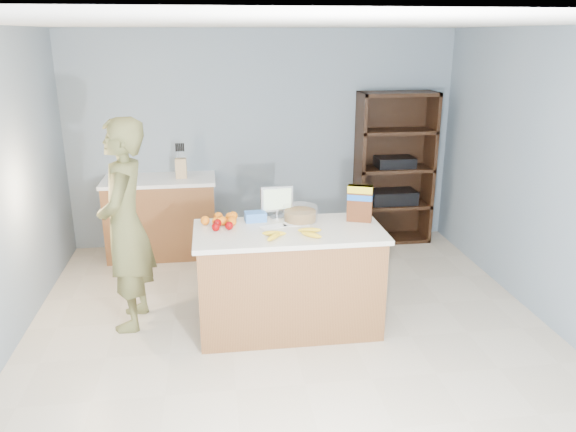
{
  "coord_description": "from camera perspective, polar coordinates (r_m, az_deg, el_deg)",
  "views": [
    {
      "loc": [
        -0.6,
        -4.01,
        2.43
      ],
      "look_at": [
        0.0,
        0.35,
        1.0
      ],
      "focal_mm": 35.0,
      "sensor_mm": 36.0,
      "label": 1
    }
  ],
  "objects": [
    {
      "name": "blue_carton",
      "position": [
        4.82,
        -3.33,
        -0.05
      ],
      "size": [
        0.19,
        0.13,
        0.08
      ],
      "primitive_type": "cube",
      "rotation": [
        0.0,
        0.0,
        0.08
      ],
      "color": "blue",
      "rests_on": "counter_peninsula"
    },
    {
      "name": "shelving_unit",
      "position": [
        6.9,
        10.6,
        4.56
      ],
      "size": [
        0.9,
        0.4,
        1.8
      ],
      "color": "black",
      "rests_on": "ground"
    },
    {
      "name": "person",
      "position": [
        4.89,
        -16.2,
        -0.95
      ],
      "size": [
        0.48,
        0.69,
        1.81
      ],
      "primitive_type": "imported",
      "rotation": [
        0.0,
        0.0,
        -1.64
      ],
      "color": "brown",
      "rests_on": "ground"
    },
    {
      "name": "knife_block",
      "position": [
        6.37,
        -10.82,
        4.86
      ],
      "size": [
        0.12,
        0.1,
        0.31
      ],
      "color": "tan",
      "rests_on": "back_cabinet"
    },
    {
      "name": "envelopes",
      "position": [
        4.71,
        -0.31,
        -0.97
      ],
      "size": [
        0.44,
        0.19,
        0.0
      ],
      "color": "white",
      "rests_on": "counter_peninsula"
    },
    {
      "name": "floor",
      "position": [
        4.73,
        0.59,
        -12.93
      ],
      "size": [
        4.5,
        5.0,
        0.02
      ],
      "primitive_type": "cube",
      "color": "beige",
      "rests_on": "ground"
    },
    {
      "name": "oranges",
      "position": [
        4.78,
        -6.66,
        -0.32
      ],
      "size": [
        0.32,
        0.23,
        0.08
      ],
      "color": "orange",
      "rests_on": "counter_peninsula"
    },
    {
      "name": "tv",
      "position": [
        4.87,
        -1.13,
        1.63
      ],
      "size": [
        0.28,
        0.12,
        0.28
      ],
      "color": "silver",
      "rests_on": "counter_peninsula"
    },
    {
      "name": "apples",
      "position": [
        4.64,
        -6.85,
        -0.94
      ],
      "size": [
        0.18,
        0.17,
        0.07
      ],
      "color": "#890204",
      "rests_on": "counter_peninsula"
    },
    {
      "name": "salad_bowl",
      "position": [
        4.82,
        1.23,
        0.19
      ],
      "size": [
        0.3,
        0.3,
        0.13
      ],
      "color": "#267219",
      "rests_on": "counter_peninsula"
    },
    {
      "name": "bananas",
      "position": [
        4.46,
        0.45,
        -1.81
      ],
      "size": [
        0.49,
        0.23,
        0.04
      ],
      "color": "yellow",
      "rests_on": "counter_peninsula"
    },
    {
      "name": "counter_peninsula",
      "position": [
        4.8,
        0.08,
        -6.84
      ],
      "size": [
        1.56,
        0.76,
        0.9
      ],
      "color": "brown",
      "rests_on": "ground"
    },
    {
      "name": "cereal_box",
      "position": [
        4.8,
        7.31,
        1.55
      ],
      "size": [
        0.22,
        0.15,
        0.32
      ],
      "color": "#592B14",
      "rests_on": "counter_peninsula"
    },
    {
      "name": "walls",
      "position": [
        4.13,
        0.66,
        7.13
      ],
      "size": [
        4.52,
        5.02,
        2.51
      ],
      "color": "gray",
      "rests_on": "ground"
    },
    {
      "name": "back_cabinet",
      "position": [
        6.55,
        -12.7,
        -0.05
      ],
      "size": [
        1.24,
        0.62,
        0.9
      ],
      "color": "brown",
      "rests_on": "ground"
    }
  ]
}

